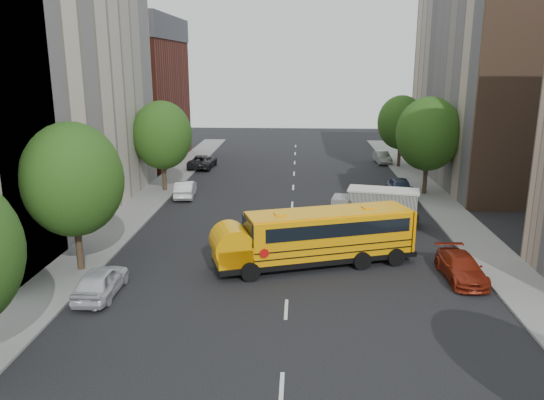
# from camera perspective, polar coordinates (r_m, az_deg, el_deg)

# --- Properties ---
(ground) EXTENTS (120.00, 120.00, 0.00)m
(ground) POSITION_cam_1_polar(r_m,az_deg,el_deg) (31.62, 1.91, -5.27)
(ground) COLOR black
(ground) RESTS_ON ground
(sidewalk_left) EXTENTS (3.00, 80.00, 0.12)m
(sidewalk_left) POSITION_cam_1_polar(r_m,az_deg,el_deg) (38.27, -15.43, -2.16)
(sidewalk_left) COLOR slate
(sidewalk_left) RESTS_ON ground
(sidewalk_right) EXTENTS (3.00, 80.00, 0.12)m
(sidewalk_right) POSITION_cam_1_polar(r_m,az_deg,el_deg) (37.97, 19.72, -2.63)
(sidewalk_right) COLOR slate
(sidewalk_right) RESTS_ON ground
(lane_markings) EXTENTS (0.15, 64.00, 0.01)m
(lane_markings) POSITION_cam_1_polar(r_m,az_deg,el_deg) (41.16, 2.19, -0.54)
(lane_markings) COLOR silver
(lane_markings) RESTS_ON ground
(building_left_cream) EXTENTS (10.00, 26.00, 20.00)m
(building_left_cream) POSITION_cam_1_polar(r_m,az_deg,el_deg) (40.25, -24.98, 12.22)
(building_left_cream) COLOR beige
(building_left_cream) RESTS_ON ground
(building_left_redbrick) EXTENTS (10.00, 15.00, 13.00)m
(building_left_redbrick) POSITION_cam_1_polar(r_m,az_deg,el_deg) (60.77, -14.98, 10.09)
(building_left_redbrick) COLOR maroon
(building_left_redbrick) RESTS_ON ground
(building_right_far) EXTENTS (10.00, 22.00, 18.00)m
(building_right_far) POSITION_cam_1_polar(r_m,az_deg,el_deg) (52.76, 22.85, 11.58)
(building_right_far) COLOR #B6A28E
(building_right_far) RESTS_ON ground
(street_tree_1) EXTENTS (5.12, 5.12, 7.90)m
(street_tree_1) POSITION_cam_1_polar(r_m,az_deg,el_deg) (28.77, -20.65, 2.05)
(street_tree_1) COLOR #38281C
(street_tree_1) RESTS_ON ground
(street_tree_2) EXTENTS (4.99, 4.99, 7.71)m
(street_tree_2) POSITION_cam_1_polar(r_m,az_deg,el_deg) (45.61, -11.73, 6.83)
(street_tree_2) COLOR #38281C
(street_tree_2) RESTS_ON ground
(street_tree_4) EXTENTS (5.25, 5.25, 8.10)m
(street_tree_4) POSITION_cam_1_polar(r_m,az_deg,el_deg) (45.33, 16.47, 6.82)
(street_tree_4) COLOR #38281C
(street_tree_4) RESTS_ON ground
(street_tree_5) EXTENTS (4.86, 4.86, 7.51)m
(street_tree_5) POSITION_cam_1_polar(r_m,az_deg,el_deg) (57.04, 13.71, 8.10)
(street_tree_5) COLOR #38281C
(street_tree_5) RESTS_ON ground
(school_bus) EXTENTS (11.18, 5.80, 3.10)m
(school_bus) POSITION_cam_1_polar(r_m,az_deg,el_deg) (28.64, 4.53, -3.78)
(school_bus) COLOR black
(school_bus) RESTS_ON ground
(safari_truck) EXTENTS (6.12, 3.23, 2.49)m
(safari_truck) POSITION_cam_1_polar(r_m,az_deg,el_deg) (36.62, 11.13, -0.60)
(safari_truck) COLOR black
(safari_truck) RESTS_ON ground
(parked_car_0) EXTENTS (1.73, 4.19, 1.42)m
(parked_car_0) POSITION_cam_1_polar(r_m,az_deg,el_deg) (26.56, -17.95, -8.33)
(parked_car_0) COLOR silver
(parked_car_0) RESTS_ON ground
(parked_car_1) EXTENTS (1.87, 4.31, 1.38)m
(parked_car_1) POSITION_cam_1_polar(r_m,az_deg,el_deg) (43.96, -9.31, 1.18)
(parked_car_1) COLOR silver
(parked_car_1) RESTS_ON ground
(parked_car_2) EXTENTS (2.61, 5.17, 1.40)m
(parked_car_2) POSITION_cam_1_polar(r_m,az_deg,el_deg) (56.02, -7.47, 4.13)
(parked_car_2) COLOR black
(parked_car_2) RESTS_ON ground
(parked_car_3) EXTENTS (1.98, 4.47, 1.28)m
(parked_car_3) POSITION_cam_1_polar(r_m,az_deg,el_deg) (28.79, 19.68, -6.83)
(parked_car_3) COLOR maroon
(parked_car_3) RESTS_ON ground
(parked_car_4) EXTENTS (1.97, 4.64, 1.56)m
(parked_car_4) POSITION_cam_1_polar(r_m,az_deg,el_deg) (44.56, 13.64, 1.26)
(parked_car_4) COLOR #353F5D
(parked_car_4) RESTS_ON ground
(parked_car_5) EXTENTS (1.75, 4.04, 1.29)m
(parked_car_5) POSITION_cam_1_polar(r_m,az_deg,el_deg) (59.66, 11.75, 4.53)
(parked_car_5) COLOR gray
(parked_car_5) RESTS_ON ground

